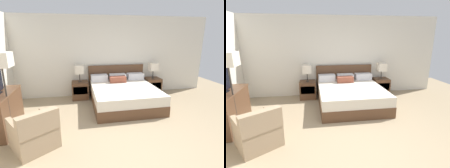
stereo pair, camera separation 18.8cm
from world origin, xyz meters
TOP-DOWN VIEW (x-y plane):
  - ground_plane at (0.00, 0.00)m, footprint 9.65×9.65m
  - wall_back at (0.00, 3.25)m, footprint 6.99×0.06m
  - bed at (0.29, 2.21)m, footprint 1.86×2.06m
  - nightstand_left at (-0.93, 2.92)m, footprint 0.51×0.47m
  - nightstand_right at (1.51, 2.92)m, footprint 0.51×0.47m
  - table_lamp_left at (-0.93, 2.92)m, footprint 0.27×0.27m
  - table_lamp_right at (1.51, 2.92)m, footprint 0.27×0.27m
  - dresser at (-2.59, 1.27)m, footprint 0.56×1.22m
  - armchair_by_window at (-1.78, 0.50)m, footprint 0.95×0.95m
  - floor_lamp at (-2.34, 1.04)m, footprint 0.34×0.34m

SIDE VIEW (x-z plane):
  - ground_plane at x=0.00m, z-range 0.00..0.00m
  - nightstand_left at x=-0.93m, z-range 0.00..0.55m
  - nightstand_right at x=1.51m, z-range 0.00..0.55m
  - armchair_by_window at x=-1.78m, z-range -0.10..0.66m
  - bed at x=0.29m, z-range -0.20..0.80m
  - dresser at x=-2.59m, z-range 0.01..0.84m
  - table_lamp_left at x=-0.93m, z-range 0.68..1.20m
  - table_lamp_right at x=1.51m, z-range 0.68..1.20m
  - wall_back at x=0.00m, z-range 0.00..2.56m
  - floor_lamp at x=-2.34m, z-range 0.58..2.24m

